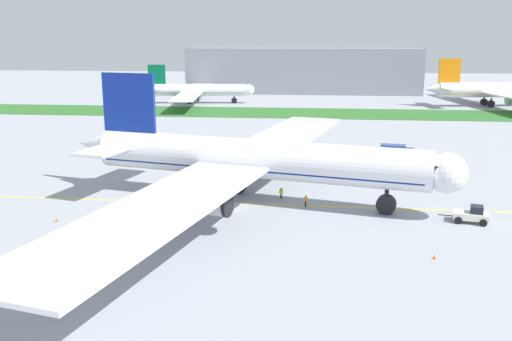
% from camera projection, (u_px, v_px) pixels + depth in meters
% --- Properties ---
extents(ground_plane, '(600.00, 600.00, 0.00)m').
position_uv_depth(ground_plane, '(240.00, 208.00, 75.53)').
color(ground_plane, '#9399A0').
rests_on(ground_plane, ground).
extents(apron_taxi_line, '(280.00, 0.36, 0.01)m').
position_uv_depth(apron_taxi_line, '(241.00, 204.00, 77.19)').
color(apron_taxi_line, yellow).
rests_on(apron_taxi_line, ground).
extents(grass_median_strip, '(320.00, 24.00, 0.10)m').
position_uv_depth(grass_median_strip, '(282.00, 113.00, 169.80)').
color(grass_median_strip, '#2D6628').
rests_on(grass_median_strip, ground).
extents(airliner_foreground, '(55.60, 90.16, 17.35)m').
position_uv_depth(airliner_foreground, '(250.00, 159.00, 77.61)').
color(airliner_foreground, white).
rests_on(airliner_foreground, ground).
extents(pushback_tug, '(6.01, 3.39, 2.19)m').
position_uv_depth(pushback_tug, '(472.00, 215.00, 69.26)').
color(pushback_tug, white).
rests_on(pushback_tug, ground).
extents(ground_crew_wingwalker_port, '(0.43, 0.53, 1.69)m').
position_uv_depth(ground_crew_wingwalker_port, '(306.00, 200.00, 75.57)').
color(ground_crew_wingwalker_port, black).
rests_on(ground_crew_wingwalker_port, ground).
extents(ground_crew_marshaller_front, '(0.56, 0.32, 1.61)m').
position_uv_depth(ground_crew_marshaller_front, '(281.00, 192.00, 79.46)').
color(ground_crew_marshaller_front, black).
rests_on(ground_crew_marshaller_front, ground).
extents(traffic_cone_near_nose, '(0.36, 0.36, 0.58)m').
position_uv_depth(traffic_cone_near_nose, '(57.00, 219.00, 69.82)').
color(traffic_cone_near_nose, '#F2590C').
rests_on(traffic_cone_near_nose, ground).
extents(traffic_cone_port_wing, '(0.36, 0.36, 0.58)m').
position_uv_depth(traffic_cone_port_wing, '(63.00, 242.00, 62.12)').
color(traffic_cone_port_wing, '#F2590C').
rests_on(traffic_cone_port_wing, ground).
extents(traffic_cone_starboard_wing, '(0.36, 0.36, 0.58)m').
position_uv_depth(traffic_cone_starboard_wing, '(435.00, 256.00, 58.03)').
color(traffic_cone_starboard_wing, '#F2590C').
rests_on(traffic_cone_starboard_wing, ground).
extents(service_truck_baggage_loader, '(6.40, 3.14, 2.61)m').
position_uv_depth(service_truck_baggage_loader, '(396.00, 151.00, 105.90)').
color(service_truck_baggage_loader, '#33478C').
rests_on(service_truck_baggage_loader, ground).
extents(parked_airliner_far_left, '(40.33, 64.22, 13.22)m').
position_uv_depth(parked_airliner_far_left, '(196.00, 90.00, 193.35)').
color(parked_airliner_far_left, white).
rests_on(parked_airliner_far_left, ground).
extents(parked_airliner_far_centre, '(48.16, 77.12, 15.68)m').
position_uv_depth(parked_airliner_far_centre, '(496.00, 90.00, 184.70)').
color(parked_airliner_far_centre, white).
rests_on(parked_airliner_far_centre, ground).
extents(terminal_building, '(93.89, 20.00, 18.00)m').
position_uv_depth(terminal_building, '(303.00, 71.00, 229.43)').
color(terminal_building, gray).
rests_on(terminal_building, ground).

